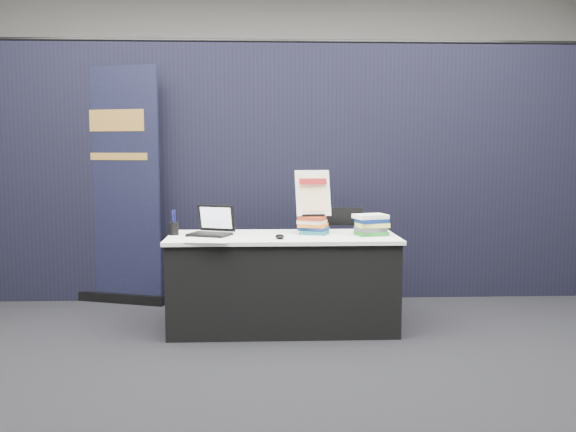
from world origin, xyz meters
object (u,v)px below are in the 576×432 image
(laptop, at_px, (210,228))
(stacking_chair, at_px, (343,256))
(book_stack_tall, at_px, (313,225))
(book_stack_short, at_px, (371,225))
(info_sign, at_px, (313,194))
(display_table, at_px, (283,282))
(pullup_banner, at_px, (117,199))

(laptop, bearing_deg, stacking_chair, 42.15)
(book_stack_tall, distance_m, stacking_chair, 0.58)
(book_stack_tall, height_order, stacking_chair, stacking_chair)
(book_stack_short, xyz_separation_m, stacking_chair, (-0.16, 0.48, -0.33))
(book_stack_short, height_order, info_sign, info_sign)
(display_table, distance_m, stacking_chair, 0.72)
(display_table, distance_m, laptop, 0.72)
(display_table, relative_size, info_sign, 4.74)
(stacking_chair, bearing_deg, book_stack_tall, -119.09)
(info_sign, bearing_deg, book_stack_tall, -98.20)
(book_stack_short, bearing_deg, display_table, 177.77)
(laptop, relative_size, book_stack_tall, 1.45)
(info_sign, bearing_deg, display_table, -167.09)
(laptop, height_order, stacking_chair, laptop)
(laptop, relative_size, book_stack_short, 1.39)
(display_table, bearing_deg, stacking_chair, 40.05)
(pullup_banner, distance_m, stacking_chair, 2.15)
(info_sign, height_order, stacking_chair, info_sign)
(pullup_banner, bearing_deg, stacking_chair, 4.71)
(pullup_banner, xyz_separation_m, stacking_chair, (2.04, -0.49, -0.46))
(laptop, distance_m, book_stack_short, 1.27)
(book_stack_short, relative_size, stacking_chair, 0.29)
(display_table, xyz_separation_m, info_sign, (0.25, 0.10, 0.70))
(laptop, xyz_separation_m, pullup_banner, (-0.92, 0.92, 0.16))
(display_table, xyz_separation_m, laptop, (-0.57, 0.02, 0.43))
(pullup_banner, bearing_deg, book_stack_short, -5.55)
(laptop, xyz_separation_m, book_stack_tall, (0.82, 0.04, 0.01))
(display_table, bearing_deg, book_stack_tall, 14.69)
(laptop, relative_size, stacking_chair, 0.40)
(display_table, bearing_deg, pullup_banner, 147.70)
(info_sign, distance_m, pullup_banner, 1.94)
(book_stack_short, relative_size, info_sign, 0.69)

